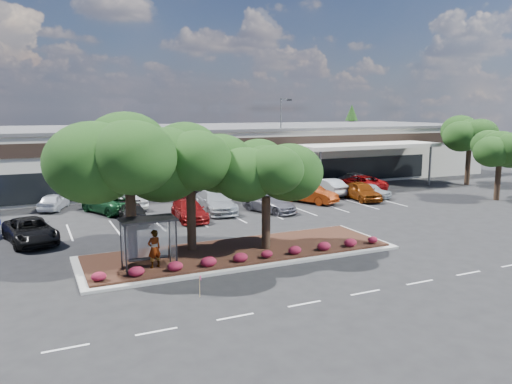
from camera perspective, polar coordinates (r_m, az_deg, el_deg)
name	(u,v)px	position (r m, az deg, el deg)	size (l,w,h in m)	color
ground	(306,269)	(26.35, 5.69, -8.80)	(160.00, 160.00, 0.00)	black
retail_store	(153,155)	(57.12, -11.71, 4.19)	(80.40, 25.20, 6.25)	beige
landscape_island	(240,252)	(28.87, -1.82, -6.85)	(18.00, 6.00, 0.26)	#ACACA6
lane_markings	(229,227)	(35.33, -3.11, -4.01)	(33.12, 20.06, 0.01)	silver
shrub_row	(255,255)	(26.92, -0.07, -7.21)	(17.00, 0.80, 0.50)	maroon
bus_shelter	(148,228)	(25.73, -12.29, -4.08)	(2.75, 1.55, 2.59)	black
island_tree_west	(130,187)	(26.76, -14.21, 0.51)	(7.20, 7.20, 7.89)	#193911
island_tree_mid	(191,187)	(28.31, -7.48, 0.62)	(6.60, 6.60, 7.32)	#193911
island_tree_east	(266,193)	(28.45, 1.16, -0.09)	(5.80, 5.80, 6.50)	#193911
tree_east_near	(499,165)	(50.22, 26.02, 2.83)	(5.60, 5.60, 6.51)	#193911
tree_east_far	(469,150)	(59.14, 23.16, 4.44)	(6.40, 6.40, 7.62)	#193911
conifer_north_east	(351,133)	(80.59, 10.82, 6.68)	(3.96, 3.96, 9.00)	#193911
person_waiting	(154,249)	(25.94, -11.55, -6.37)	(0.72, 0.47, 1.97)	#594C47
light_pole	(282,148)	(52.38, 2.96, 4.99)	(1.40, 0.80, 9.36)	#ACACA6
survey_stake	(200,283)	(22.53, -6.43, -10.34)	(0.07, 0.14, 0.97)	#A08453
car_1	(30,231)	(34.06, -24.38, -4.06)	(2.54, 5.51, 1.53)	black
car_2	(133,214)	(37.40, -13.85, -2.48)	(1.86, 4.58, 1.33)	black
car_3	(189,210)	(37.71, -7.63, -2.08)	(2.05, 5.05, 1.46)	maroon
car_4	(215,202)	(40.23, -4.66, -1.14)	(2.37, 5.82, 1.69)	#A7ADB2
car_5	(269,203)	(40.25, 1.53, -1.27)	(2.03, 5.00, 1.45)	slate
car_6	(310,194)	(44.41, 6.25, -0.18)	(1.75, 5.01, 1.65)	maroon
car_7	(362,191)	(46.42, 12.02, 0.10)	(1.97, 4.89, 1.67)	#763109
car_8	(370,191)	(47.86, 12.92, 0.17)	(1.61, 4.01, 1.37)	#B2B9BE
car_9	(54,201)	(44.34, -22.13, -1.01)	(1.65, 4.10, 1.40)	silver
car_10	(108,204)	(41.73, -16.55, -1.28)	(2.42, 5.26, 1.46)	#144522
car_11	(130,200)	(42.94, -14.18, -0.90)	(1.68, 4.18, 1.42)	silver
car_12	(204,195)	(44.23, -6.02, -0.29)	(1.62, 4.66, 1.53)	black
car_13	(210,191)	(45.77, -5.26, 0.10)	(2.25, 5.54, 1.61)	silver
car_14	(273,186)	(49.52, 1.90, 0.75)	(2.36, 5.13, 1.42)	#17441E
car_15	(326,187)	(48.47, 8.04, 0.59)	(1.73, 4.96, 1.63)	#B0B6BD
car_16	(353,179)	(54.60, 11.00, 1.47)	(1.85, 4.61, 1.57)	silver
car_17	(358,183)	(51.25, 11.57, 0.98)	(2.75, 5.96, 1.66)	maroon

